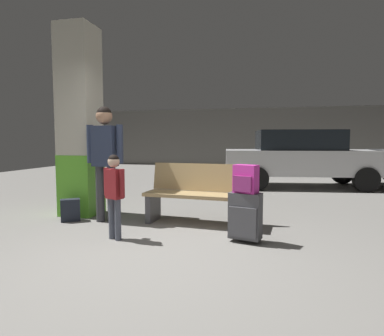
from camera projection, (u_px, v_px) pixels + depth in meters
ground_plane at (212, 198)px, 7.31m from camera, size 18.00×18.00×0.10m
garage_back_wall at (242, 137)px, 15.79m from camera, size 18.00×0.12×2.80m
structural_pillar at (80, 123)px, 5.37m from camera, size 0.57×0.57×3.09m
bench at (200, 194)px, 4.83m from camera, size 1.64×0.66×0.89m
suitcase at (245, 216)px, 3.95m from camera, size 0.42×0.31×0.60m
backpack_bright at (246, 179)px, 3.91m from camera, size 0.32×0.27×0.34m
child at (114, 187)px, 4.03m from camera, size 0.34×0.26×1.06m
adult at (105, 151)px, 4.87m from camera, size 0.60×0.24×1.74m
backpack_dark_floor at (70, 210)px, 5.01m from camera, size 0.32×0.30×0.34m
parked_car_near at (302, 157)px, 8.69m from camera, size 4.28×2.21×1.51m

